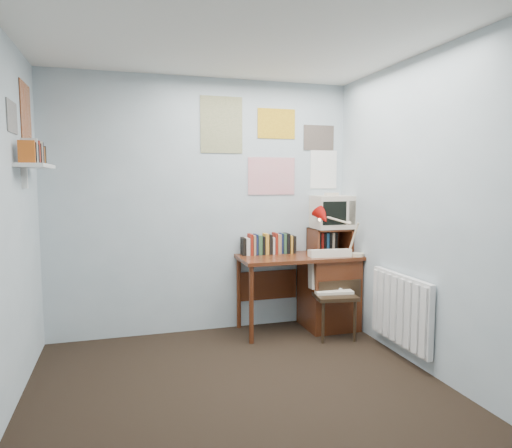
{
  "coord_description": "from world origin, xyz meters",
  "views": [
    {
      "loc": [
        -0.78,
        -2.71,
        1.52
      ],
      "look_at": [
        0.33,
        1.04,
        1.13
      ],
      "focal_mm": 32.0,
      "sensor_mm": 36.0,
      "label": 1
    }
  ],
  "objects_px": {
    "desk_lamp": "(358,234)",
    "wall_shelf": "(36,166)",
    "desk_chair": "(334,296)",
    "crt_tv": "(331,210)",
    "desk": "(323,288)",
    "tv_riser": "(330,240)",
    "radiator": "(401,310)"
  },
  "relations": [
    {
      "from": "desk_lamp",
      "to": "tv_riser",
      "type": "relative_size",
      "value": 1.09
    },
    {
      "from": "desk_chair",
      "to": "wall_shelf",
      "type": "relative_size",
      "value": 1.31
    },
    {
      "from": "crt_tv",
      "to": "wall_shelf",
      "type": "distance_m",
      "value": 2.79
    },
    {
      "from": "desk",
      "to": "radiator",
      "type": "height_order",
      "value": "desk"
    },
    {
      "from": "desk_chair",
      "to": "crt_tv",
      "type": "bearing_deg",
      "value": 77.57
    },
    {
      "from": "radiator",
      "to": "crt_tv",
      "type": "bearing_deg",
      "value": 97.91
    },
    {
      "from": "desk_lamp",
      "to": "wall_shelf",
      "type": "xyz_separation_m",
      "value": [
        -2.84,
        -0.17,
        0.64
      ]
    },
    {
      "from": "desk_lamp",
      "to": "wall_shelf",
      "type": "relative_size",
      "value": 0.7
    },
    {
      "from": "desk_chair",
      "to": "wall_shelf",
      "type": "bearing_deg",
      "value": -170.23
    },
    {
      "from": "desk",
      "to": "crt_tv",
      "type": "bearing_deg",
      "value": 42.7
    },
    {
      "from": "desk",
      "to": "radiator",
      "type": "bearing_deg",
      "value": -72.76
    },
    {
      "from": "desk",
      "to": "wall_shelf",
      "type": "distance_m",
      "value": 2.87
    },
    {
      "from": "desk_chair",
      "to": "radiator",
      "type": "bearing_deg",
      "value": -55.53
    },
    {
      "from": "desk_chair",
      "to": "tv_riser",
      "type": "bearing_deg",
      "value": 79.44
    },
    {
      "from": "crt_tv",
      "to": "tv_riser",
      "type": "bearing_deg",
      "value": -137.84
    },
    {
      "from": "radiator",
      "to": "wall_shelf",
      "type": "distance_m",
      "value": 3.15
    },
    {
      "from": "desk_lamp",
      "to": "radiator",
      "type": "relative_size",
      "value": 0.55
    },
    {
      "from": "desk_chair",
      "to": "crt_tv",
      "type": "relative_size",
      "value": 2.09
    },
    {
      "from": "crt_tv",
      "to": "desk_chair",
      "type": "bearing_deg",
      "value": -109.66
    },
    {
      "from": "radiator",
      "to": "wall_shelf",
      "type": "bearing_deg",
      "value": 169.11
    },
    {
      "from": "desk",
      "to": "desk_lamp",
      "type": "distance_m",
      "value": 0.67
    },
    {
      "from": "radiator",
      "to": "desk",
      "type": "bearing_deg",
      "value": 107.24
    },
    {
      "from": "tv_riser",
      "to": "wall_shelf",
      "type": "height_order",
      "value": "wall_shelf"
    },
    {
      "from": "crt_tv",
      "to": "desk",
      "type": "bearing_deg",
      "value": -136.45
    },
    {
      "from": "crt_tv",
      "to": "wall_shelf",
      "type": "height_order",
      "value": "wall_shelf"
    },
    {
      "from": "desk_chair",
      "to": "radiator",
      "type": "relative_size",
      "value": 1.02
    },
    {
      "from": "desk_lamp",
      "to": "tv_riser",
      "type": "distance_m",
      "value": 0.37
    },
    {
      "from": "desk",
      "to": "tv_riser",
      "type": "xyz_separation_m",
      "value": [
        0.12,
        0.11,
        0.48
      ]
    },
    {
      "from": "desk",
      "to": "wall_shelf",
      "type": "relative_size",
      "value": 1.94
    },
    {
      "from": "desk",
      "to": "radiator",
      "type": "relative_size",
      "value": 1.5
    },
    {
      "from": "desk",
      "to": "desk_chair",
      "type": "bearing_deg",
      "value": -94.03
    },
    {
      "from": "tv_riser",
      "to": "wall_shelf",
      "type": "relative_size",
      "value": 0.65
    }
  ]
}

